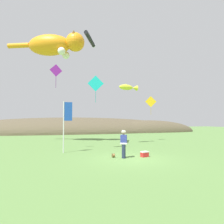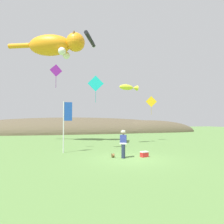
% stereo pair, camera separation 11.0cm
% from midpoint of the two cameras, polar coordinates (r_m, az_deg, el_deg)
% --- Properties ---
extents(ground_plane, '(120.00, 120.00, 0.00)m').
position_cam_midpoint_polar(ground_plane, '(12.86, 5.37, -13.16)').
color(ground_plane, '#5B8442').
extents(distant_hill_ridge, '(52.86, 14.01, 6.16)m').
position_cam_midpoint_polar(distant_hill_ridge, '(41.73, -7.12, -5.80)').
color(distant_hill_ridge, brown).
rests_on(distant_hill_ridge, ground).
extents(festival_attendant, '(0.49, 0.42, 1.77)m').
position_cam_midpoint_polar(festival_attendant, '(12.85, 3.49, -8.87)').
color(festival_attendant, '#232D47').
rests_on(festival_attendant, ground).
extents(kite_spool, '(0.15, 0.27, 0.27)m').
position_cam_midpoint_polar(kite_spool, '(13.21, 0.51, -12.30)').
color(kite_spool, olive).
rests_on(kite_spool, ground).
extents(picnic_cooler, '(0.55, 0.44, 0.36)m').
position_cam_midpoint_polar(picnic_cooler, '(13.58, 9.43, -11.79)').
color(picnic_cooler, red).
rests_on(picnic_cooler, ground).
extents(festival_banner_pole, '(0.66, 0.08, 3.83)m').
position_cam_midpoint_polar(festival_banner_pole, '(15.32, -12.85, -1.98)').
color(festival_banner_pole, silver).
rests_on(festival_banner_pole, ground).
extents(kite_giant_cat, '(8.09, 4.19, 2.61)m').
position_cam_midpoint_polar(kite_giant_cat, '(23.53, -15.75, 17.89)').
color(kite_giant_cat, orange).
extents(kite_fish_windsock, '(2.19, 0.97, 0.65)m').
position_cam_midpoint_polar(kite_fish_windsock, '(20.81, 4.84, 7.04)').
color(kite_fish_windsock, yellow).
extents(kite_tube_streamer, '(1.63, 3.07, 0.44)m').
position_cam_midpoint_polar(kite_tube_streamer, '(20.32, -6.07, 19.89)').
color(kite_tube_streamer, black).
extents(kite_diamond_teal, '(1.30, 0.25, 2.22)m').
position_cam_midpoint_polar(kite_diamond_teal, '(16.58, -4.51, 8.07)').
color(kite_diamond_teal, '#19BFBF').
extents(kite_diamond_violet, '(0.98, 0.25, 1.90)m').
position_cam_midpoint_polar(kite_diamond_violet, '(16.89, -15.51, 11.29)').
color(kite_diamond_violet, purple).
extents(kite_diamond_gold, '(1.30, 0.35, 2.24)m').
position_cam_midpoint_polar(kite_diamond_gold, '(24.25, 11.28, 2.89)').
color(kite_diamond_gold, yellow).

